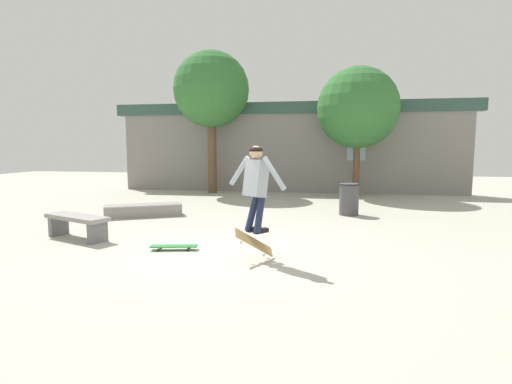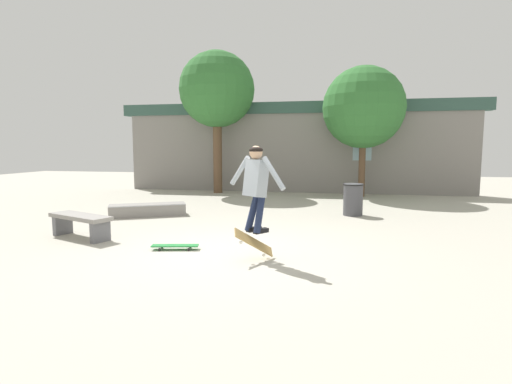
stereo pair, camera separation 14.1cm
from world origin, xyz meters
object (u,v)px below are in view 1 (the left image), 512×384
Objects in this scene: skate_ledge at (144,210)px; skater at (256,182)px; skateboard_resting at (174,246)px; tree_right at (358,108)px; skateboard_flipping at (254,243)px; park_bench at (77,222)px; trash_bin at (349,199)px; tree_left at (211,90)px.

skate_ledge is 5.12m from skater.
skateboard_resting is (2.09, -3.14, -0.09)m from skate_ledge.
skateboard_flipping is at bearing -103.71° from tree_right.
trash_bin is (5.44, 3.82, 0.11)m from park_bench.
tree_left is at bearing 89.67° from skateboard_resting.
tree_left is 7.56m from trash_bin.
tree_left is at bearing 109.19° from park_bench.
tree_right is 3.37× the size of skater.
skate_ledge is 1.41× the size of skater.
park_bench is 6.65m from trash_bin.
skateboard_flipping is at bearing -72.43° from skate_ledge.
trash_bin is at bearing 56.90° from park_bench.
trash_bin reaches higher than park_bench.
skater is (-2.15, -8.83, -1.95)m from tree_right.
tree_right is 3.01× the size of park_bench.
tree_left reaches higher than skater.
park_bench reaches higher than skate_ledge.
trash_bin is at bearing 40.86° from skateboard_resting.
skateboard_resting is (-1.51, 0.39, -0.22)m from skateboard_flipping.
skater is (3.37, -8.97, -2.73)m from tree_left.
tree_left is 9.96m from skater.
skate_ledge is at bearing 111.41° from skateboard_resting.
skater is at bearing -69.44° from tree_left.
skateboard_flipping reaches higher than park_bench.
park_bench reaches higher than skateboard_resting.
skateboard_resting is (1.84, -8.66, -3.92)m from tree_left.
skater is at bearing -110.16° from trash_bin.
skater is 2.39× the size of skateboard_flipping.
skateboard_flipping is (-2.17, -8.91, -2.92)m from tree_right.
skateboard_flipping is at bearing 8.56° from park_bench.
tree_left is 3.95× the size of skater.
skateboard_resting is at bearing 9.42° from park_bench.
skateboard_flipping is at bearing -110.11° from trash_bin.
tree_right is at bearing 54.34° from skateboard_resting.
skater is at bearing 9.78° from park_bench.
skater reaches higher than skateboard_flipping.
skater is 1.97m from skateboard_resting.
skateboard_flipping is (-0.02, -0.08, -0.97)m from skater.
trash_bin is (5.32, 1.17, 0.28)m from skate_ledge.
tree_right reaches higher than skateboard_resting.
trash_bin is 1.00× the size of skateboard_resting.
park_bench is at bearing 115.48° from skater.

